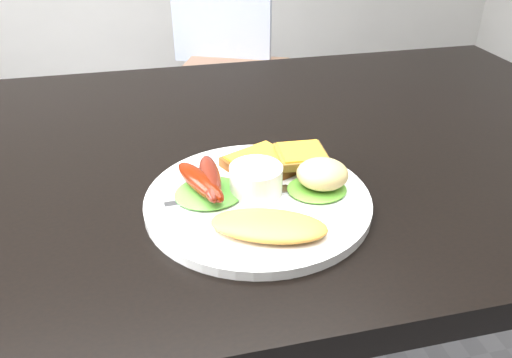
{
  "coord_description": "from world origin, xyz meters",
  "views": [
    {
      "loc": [
        -0.22,
        -0.69,
        1.11
      ],
      "look_at": [
        -0.09,
        -0.16,
        0.78
      ],
      "focal_mm": 35.0,
      "sensor_mm": 36.0,
      "label": 1
    }
  ],
  "objects_px": {
    "dining_chair": "(231,76)",
    "person": "(212,46)",
    "plate": "(258,200)",
    "dining_table": "(289,149)"
  },
  "relations": [
    {
      "from": "dining_table",
      "to": "dining_chair",
      "type": "relative_size",
      "value": 2.98
    },
    {
      "from": "dining_chair",
      "to": "person",
      "type": "height_order",
      "value": "person"
    },
    {
      "from": "dining_table",
      "to": "plate",
      "type": "relative_size",
      "value": 4.19
    },
    {
      "from": "dining_table",
      "to": "plate",
      "type": "height_order",
      "value": "plate"
    },
    {
      "from": "person",
      "to": "plate",
      "type": "distance_m",
      "value": 0.99
    },
    {
      "from": "person",
      "to": "plate",
      "type": "bearing_deg",
      "value": 105.27
    },
    {
      "from": "person",
      "to": "plate",
      "type": "height_order",
      "value": "person"
    },
    {
      "from": "dining_table",
      "to": "dining_chair",
      "type": "bearing_deg",
      "value": 84.47
    },
    {
      "from": "dining_table",
      "to": "person",
      "type": "relative_size",
      "value": 0.89
    },
    {
      "from": "dining_chair",
      "to": "plate",
      "type": "distance_m",
      "value": 1.38
    }
  ]
}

